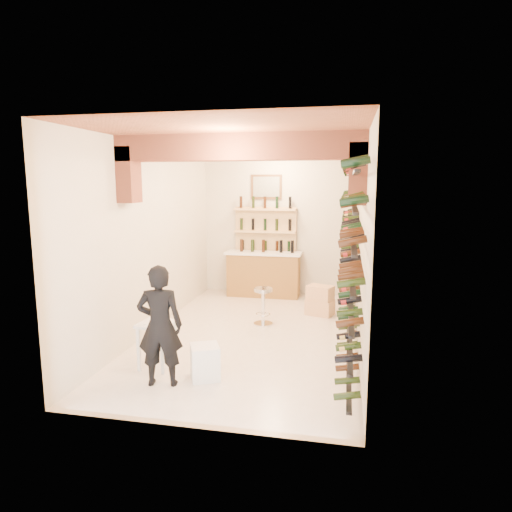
{
  "coord_description": "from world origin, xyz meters",
  "views": [
    {
      "loc": [
        1.51,
        -7.12,
        2.54
      ],
      "look_at": [
        0.0,
        0.3,
        1.3
      ],
      "focal_mm": 31.44,
      "sensor_mm": 36.0,
      "label": 1
    }
  ],
  "objects_px": {
    "white_stool": "(205,362)",
    "crate_lower": "(320,307)",
    "wine_rack": "(347,247)",
    "chrome_barstool": "(263,304)",
    "tasting_table": "(157,331)",
    "back_counter": "(264,273)",
    "person": "(160,326)"
  },
  "relations": [
    {
      "from": "back_counter",
      "to": "chrome_barstool",
      "type": "bearing_deg",
      "value": -79.71
    },
    {
      "from": "tasting_table",
      "to": "white_stool",
      "type": "height_order",
      "value": "tasting_table"
    },
    {
      "from": "person",
      "to": "chrome_barstool",
      "type": "xyz_separation_m",
      "value": [
        0.82,
        2.66,
        -0.38
      ]
    },
    {
      "from": "wine_rack",
      "to": "back_counter",
      "type": "distance_m",
      "value": 3.38
    },
    {
      "from": "wine_rack",
      "to": "chrome_barstool",
      "type": "xyz_separation_m",
      "value": [
        -1.45,
        0.57,
        -1.16
      ]
    },
    {
      "from": "wine_rack",
      "to": "white_stool",
      "type": "relative_size",
      "value": 12.69
    },
    {
      "from": "wine_rack",
      "to": "person",
      "type": "relative_size",
      "value": 3.68
    },
    {
      "from": "crate_lower",
      "to": "back_counter",
      "type": "bearing_deg",
      "value": 137.06
    },
    {
      "from": "wine_rack",
      "to": "person",
      "type": "bearing_deg",
      "value": -137.39
    },
    {
      "from": "tasting_table",
      "to": "crate_lower",
      "type": "bearing_deg",
      "value": 61.01
    },
    {
      "from": "person",
      "to": "wine_rack",
      "type": "bearing_deg",
      "value": -149.29
    },
    {
      "from": "chrome_barstool",
      "to": "wine_rack",
      "type": "bearing_deg",
      "value": -21.37
    },
    {
      "from": "back_counter",
      "to": "chrome_barstool",
      "type": "xyz_separation_m",
      "value": [
        0.38,
        -2.08,
        -0.14
      ]
    },
    {
      "from": "crate_lower",
      "to": "wine_rack",
      "type": "bearing_deg",
      "value": -70.87
    },
    {
      "from": "white_stool",
      "to": "tasting_table",
      "type": "bearing_deg",
      "value": 164.21
    },
    {
      "from": "chrome_barstool",
      "to": "back_counter",
      "type": "bearing_deg",
      "value": 100.29
    },
    {
      "from": "person",
      "to": "crate_lower",
      "type": "relative_size",
      "value": 3.09
    },
    {
      "from": "wine_rack",
      "to": "white_stool",
      "type": "height_order",
      "value": "wine_rack"
    },
    {
      "from": "wine_rack",
      "to": "tasting_table",
      "type": "height_order",
      "value": "wine_rack"
    },
    {
      "from": "crate_lower",
      "to": "tasting_table",
      "type": "bearing_deg",
      "value": -124.58
    },
    {
      "from": "white_stool",
      "to": "crate_lower",
      "type": "height_order",
      "value": "white_stool"
    },
    {
      "from": "back_counter",
      "to": "chrome_barstool",
      "type": "height_order",
      "value": "back_counter"
    },
    {
      "from": "wine_rack",
      "to": "back_counter",
      "type": "bearing_deg",
      "value": 124.66
    },
    {
      "from": "chrome_barstool",
      "to": "crate_lower",
      "type": "distance_m",
      "value": 1.3
    },
    {
      "from": "tasting_table",
      "to": "person",
      "type": "bearing_deg",
      "value": -55.51
    },
    {
      "from": "crate_lower",
      "to": "person",
      "type": "bearing_deg",
      "value": -117.17
    },
    {
      "from": "back_counter",
      "to": "chrome_barstool",
      "type": "distance_m",
      "value": 2.12
    },
    {
      "from": "wine_rack",
      "to": "back_counter",
      "type": "height_order",
      "value": "wine_rack"
    },
    {
      "from": "back_counter",
      "to": "person",
      "type": "distance_m",
      "value": 4.77
    },
    {
      "from": "tasting_table",
      "to": "crate_lower",
      "type": "distance_m",
      "value": 3.65
    },
    {
      "from": "wine_rack",
      "to": "back_counter",
      "type": "xyz_separation_m",
      "value": [
        -1.83,
        2.65,
        -1.02
      ]
    },
    {
      "from": "wine_rack",
      "to": "person",
      "type": "height_order",
      "value": "wine_rack"
    }
  ]
}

